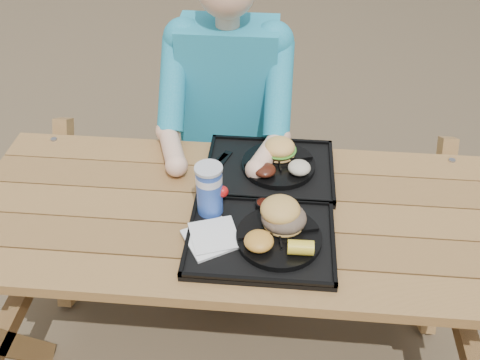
{
  "coord_description": "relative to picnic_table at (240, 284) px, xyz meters",
  "views": [
    {
      "loc": [
        0.11,
        -1.28,
        1.94
      ],
      "look_at": [
        0.0,
        0.0,
        0.88
      ],
      "focal_mm": 40.0,
      "sensor_mm": 36.0,
      "label": 1
    }
  ],
  "objects": [
    {
      "name": "ground",
      "position": [
        0.0,
        0.0,
        -0.38
      ],
      "size": [
        60.0,
        60.0,
        0.0
      ],
      "primitive_type": "plane",
      "color": "#999999",
      "rests_on": "ground"
    },
    {
      "name": "picnic_table",
      "position": [
        0.0,
        0.0,
        0.0
      ],
      "size": [
        1.8,
        1.49,
        0.75
      ],
      "primitive_type": null,
      "color": "#999999",
      "rests_on": "ground"
    },
    {
      "name": "tray_near",
      "position": [
        0.08,
        -0.14,
        0.39
      ],
      "size": [
        0.45,
        0.35,
        0.02
      ],
      "primitive_type": "cube",
      "color": "black",
      "rests_on": "picnic_table"
    },
    {
      "name": "tray_far",
      "position": [
        0.09,
        0.21,
        0.39
      ],
      "size": [
        0.45,
        0.35,
        0.02
      ],
      "primitive_type": "cube",
      "color": "black",
      "rests_on": "picnic_table"
    },
    {
      "name": "plate_near",
      "position": [
        0.13,
        -0.14,
        0.41
      ],
      "size": [
        0.26,
        0.26,
        0.02
      ],
      "primitive_type": "cylinder",
      "color": "black",
      "rests_on": "tray_near"
    },
    {
      "name": "plate_far",
      "position": [
        0.12,
        0.22,
        0.41
      ],
      "size": [
        0.26,
        0.26,
        0.02
      ],
      "primitive_type": "cylinder",
      "color": "black",
      "rests_on": "tray_far"
    },
    {
      "name": "napkin_stack",
      "position": [
        -0.08,
        -0.16,
        0.4
      ],
      "size": [
        0.2,
        0.2,
        0.02
      ],
      "primitive_type": "cube",
      "rotation": [
        0.0,
        0.0,
        0.55
      ],
      "color": "white",
      "rests_on": "tray_near"
    },
    {
      "name": "soda_cup",
      "position": [
        -0.09,
        -0.03,
        0.48
      ],
      "size": [
        0.08,
        0.08,
        0.17
      ],
      "primitive_type": "cylinder",
      "color": "#1740AC",
      "rests_on": "tray_near"
    },
    {
      "name": "condiment_bbq",
      "position": [
        0.07,
        -0.01,
        0.41
      ],
      "size": [
        0.05,
        0.05,
        0.03
      ],
      "primitive_type": "cylinder",
      "color": "#330C05",
      "rests_on": "tray_near"
    },
    {
      "name": "condiment_mustard",
      "position": [
        0.13,
        -0.02,
        0.41
      ],
      "size": [
        0.04,
        0.04,
        0.03
      ],
      "primitive_type": "cylinder",
      "color": "gold",
      "rests_on": "tray_near"
    },
    {
      "name": "sandwich",
      "position": [
        0.14,
        -0.09,
        0.48
      ],
      "size": [
        0.13,
        0.13,
        0.13
      ],
      "primitive_type": null,
      "color": "#DEA44E",
      "rests_on": "plate_near"
    },
    {
      "name": "mac_cheese",
      "position": [
        0.07,
        -0.19,
        0.44
      ],
      "size": [
        0.09,
        0.09,
        0.04
      ],
      "primitive_type": "ellipsoid",
      "color": "gold",
      "rests_on": "plate_near"
    },
    {
      "name": "corn_cob",
      "position": [
        0.19,
        -0.21,
        0.44
      ],
      "size": [
        0.08,
        0.08,
        0.04
      ],
      "primitive_type": null,
      "rotation": [
        0.0,
        0.0,
        0.02
      ],
      "color": "yellow",
      "rests_on": "plate_near"
    },
    {
      "name": "cutlery_far",
      "position": [
        -0.09,
        0.21,
        0.4
      ],
      "size": [
        0.08,
        0.16,
        0.01
      ],
      "primitive_type": "cube",
      "rotation": [
        0.0,
        0.0,
        -0.33
      ],
      "color": "black",
      "rests_on": "tray_far"
    },
    {
      "name": "burger",
      "position": [
        0.12,
        0.26,
        0.46
      ],
      "size": [
        0.11,
        0.11,
        0.1
      ],
      "primitive_type": null,
      "color": "#F7B357",
      "rests_on": "plate_far"
    },
    {
      "name": "baked_beans",
      "position": [
        0.07,
        0.15,
        0.43
      ],
      "size": [
        0.08,
        0.08,
        0.03
      ],
      "primitive_type": "ellipsoid",
      "color": "#43180D",
      "rests_on": "plate_far"
    },
    {
      "name": "potato_salad",
      "position": [
        0.19,
        0.17,
        0.44
      ],
      "size": [
        0.08,
        0.08,
        0.04
      ],
      "primitive_type": "ellipsoid",
      "color": "beige",
      "rests_on": "plate_far"
    },
    {
      "name": "diner",
      "position": [
        -0.1,
        0.58,
        0.27
      ],
      "size": [
        0.48,
        0.84,
        1.28
      ],
      "primitive_type": null,
      "color": "#1ABBA4",
      "rests_on": "ground"
    }
  ]
}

